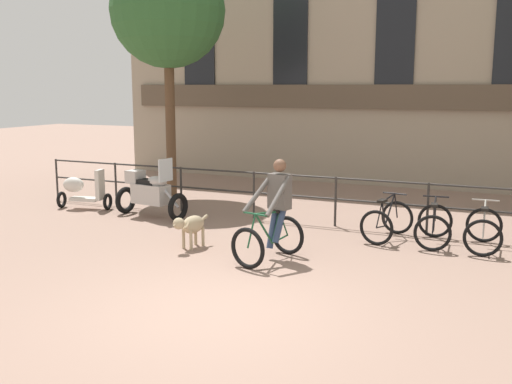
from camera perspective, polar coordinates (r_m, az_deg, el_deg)
name	(u,v)px	position (r m, az deg, el deg)	size (l,w,h in m)	color
ground_plane	(220,308)	(8.08, -3.42, -11.01)	(60.00, 60.00, 0.00)	#8E7060
canal_railing	(336,193)	(12.57, 7.60, -0.09)	(15.05, 0.05, 1.05)	#2D2B28
building_facade	(398,40)	(18.05, 13.33, 13.94)	(18.00, 0.72, 8.46)	gray
cyclist_with_bike	(273,215)	(10.05, 1.67, -2.24)	(0.95, 1.30, 1.70)	black
dog	(191,225)	(10.89, -6.26, -3.17)	(0.37, 0.94, 0.62)	tan
parked_motorcycle	(150,192)	(13.57, -10.04, -0.04)	(1.74, 0.84, 1.35)	black
parked_bicycle_near_lamp	(387,221)	(11.72, 12.38, -2.72)	(0.84, 1.21, 0.86)	black
parked_bicycle_mid_left	(434,225)	(11.59, 16.58, -3.06)	(0.76, 1.17, 0.86)	black
parked_bicycle_mid_right	(484,230)	(11.51, 20.85, -3.39)	(0.71, 1.14, 0.86)	black
parked_scooter	(82,190)	(14.87, -16.22, 0.19)	(1.34, 0.66, 0.96)	black
tree_canalside_left	(168,11)	(16.22, -8.41, 16.69)	(2.97, 2.97, 6.32)	brown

